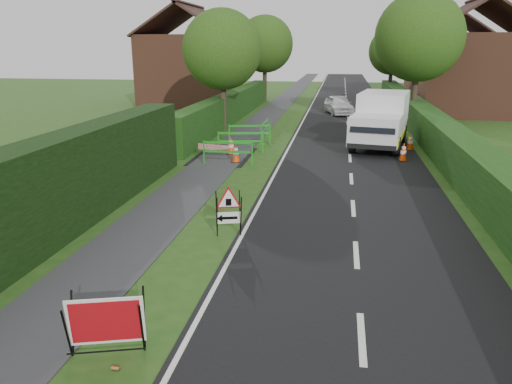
{
  "coord_description": "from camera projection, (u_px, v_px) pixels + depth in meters",
  "views": [
    {
      "loc": [
        1.96,
        -9.94,
        4.67
      ],
      "look_at": [
        -0.22,
        3.15,
        0.78
      ],
      "focal_mm": 35.0,
      "sensor_mm": 36.0,
      "label": 1
    }
  ],
  "objects": [
    {
      "name": "traffic_cone_0",
      "position": [
        403.0,
        152.0,
        20.97
      ],
      "size": [
        0.38,
        0.38,
        0.79
      ],
      "color": "black",
      "rests_on": "ground"
    },
    {
      "name": "red_rect_sign",
      "position": [
        106.0,
        322.0,
        7.7
      ],
      "size": [
        1.3,
        1.0,
        0.98
      ],
      "rotation": [
        0.0,
        0.0,
        0.3
      ],
      "color": "black",
      "rests_on": "ground"
    },
    {
      "name": "hatchback_car",
      "position": [
        339.0,
        105.0,
        35.46
      ],
      "size": [
        2.45,
        4.17,
        1.33
      ],
      "primitive_type": "imported",
      "rotation": [
        0.0,
        0.0,
        0.24
      ],
      "color": "silver",
      "rests_on": "ground"
    },
    {
      "name": "hedge_east",
      "position": [
        429.0,
        142.0,
        25.15
      ],
      "size": [
        1.2,
        50.0,
        1.5
      ],
      "primitive_type": "cube",
      "color": "#14380F",
      "rests_on": "ground"
    },
    {
      "name": "works_van",
      "position": [
        381.0,
        119.0,
        23.78
      ],
      "size": [
        3.15,
        5.84,
        2.53
      ],
      "rotation": [
        0.0,
        0.0,
        -0.19
      ],
      "color": "silver",
      "rests_on": "ground"
    },
    {
      "name": "road_surface",
      "position": [
        346.0,
        101.0,
        43.76
      ],
      "size": [
        6.0,
        90.0,
        0.02
      ],
      "primitive_type": "cube",
      "color": "black",
      "rests_on": "ground"
    },
    {
      "name": "traffic_cone_4",
      "position": [
        231.0,
        146.0,
        22.26
      ],
      "size": [
        0.38,
        0.38,
        0.79
      ],
      "color": "black",
      "rests_on": "ground"
    },
    {
      "name": "tree_fe",
      "position": [
        392.0,
        51.0,
        44.8
      ],
      "size": [
        4.2,
        4.2,
        6.33
      ],
      "color": "#2D2116",
      "rests_on": "ground"
    },
    {
      "name": "hedge_west_far",
      "position": [
        232.0,
        120.0,
        32.64
      ],
      "size": [
        1.0,
        24.0,
        1.8
      ],
      "primitive_type": "cube",
      "color": "#14380F",
      "rests_on": "ground"
    },
    {
      "name": "house_east_a",
      "position": [
        472.0,
        72.0,
        34.98
      ],
      "size": [
        7.5,
        7.4,
        7.88
      ],
      "color": "brown",
      "rests_on": "ground"
    },
    {
      "name": "traffic_cone_1",
      "position": [
        410.0,
        142.0,
        23.15
      ],
      "size": [
        0.38,
        0.38,
        0.79
      ],
      "color": "black",
      "rests_on": "ground"
    },
    {
      "name": "house_west",
      "position": [
        191.0,
        69.0,
        40.19
      ],
      "size": [
        7.5,
        7.4,
        7.88
      ],
      "color": "brown",
      "rests_on": "ground"
    },
    {
      "name": "footpath",
      "position": [
        284.0,
        100.0,
        44.63
      ],
      "size": [
        2.0,
        90.0,
        0.02
      ],
      "primitive_type": "cube",
      "color": "#2D2D30",
      "rests_on": "ground"
    },
    {
      "name": "litter_can",
      "position": [
        116.0,
        370.0,
        7.47
      ],
      "size": [
        0.12,
        0.07,
        0.07
      ],
      "primitive_type": "cylinder",
      "rotation": [
        0.0,
        1.57,
        0.0
      ],
      "color": "#BF7F4C",
      "rests_on": "ground"
    },
    {
      "name": "tree_nw",
      "position": [
        222.0,
        50.0,
        27.53
      ],
      "size": [
        4.4,
        4.4,
        6.7
      ],
      "color": "#2D2116",
      "rests_on": "ground"
    },
    {
      "name": "traffic_cone_3",
      "position": [
        236.0,
        153.0,
        20.72
      ],
      "size": [
        0.38,
        0.38,
        0.79
      ],
      "color": "black",
      "rests_on": "ground"
    },
    {
      "name": "tree_ne",
      "position": [
        419.0,
        37.0,
        29.39
      ],
      "size": [
        5.2,
        5.2,
        7.79
      ],
      "color": "#2D2116",
      "rests_on": "ground"
    },
    {
      "name": "house_east_b",
      "position": [
        447.0,
        65.0,
        48.07
      ],
      "size": [
        7.5,
        7.4,
        7.88
      ],
      "color": "brown",
      "rests_on": "ground"
    },
    {
      "name": "ped_barrier_0",
      "position": [
        228.0,
        150.0,
        20.19
      ],
      "size": [
        2.07,
        0.4,
        1.0
      ],
      "rotation": [
        0.0,
        0.0,
        0.02
      ],
      "color": "#1A8E19",
      "rests_on": "ground"
    },
    {
      "name": "ped_barrier_3",
      "position": [
        265.0,
        129.0,
        25.4
      ],
      "size": [
        0.38,
        2.07,
        1.0
      ],
      "rotation": [
        0.0,
        0.0,
        1.55
      ],
      "color": "#1A8E19",
      "rests_on": "ground"
    },
    {
      "name": "ped_barrier_1",
      "position": [
        241.0,
        139.0,
        22.46
      ],
      "size": [
        2.09,
        0.71,
        1.0
      ],
      "rotation": [
        0.0,
        0.0,
        0.18
      ],
      "color": "#1A8E19",
      "rests_on": "ground"
    },
    {
      "name": "tree_fw",
      "position": [
        265.0,
        44.0,
        42.58
      ],
      "size": [
        4.8,
        4.8,
        7.24
      ],
      "color": "#2D2116",
      "rests_on": "ground"
    },
    {
      "name": "ground",
      "position": [
        242.0,
        266.0,
        11.03
      ],
      "size": [
        120.0,
        120.0,
        0.0
      ],
      "primitive_type": "plane",
      "color": "#214A15",
      "rests_on": "ground"
    },
    {
      "name": "ped_barrier_2",
      "position": [
        250.0,
        132.0,
        24.47
      ],
      "size": [
        2.08,
        0.82,
        1.0
      ],
      "rotation": [
        0.0,
        0.0,
        0.23
      ],
      "color": "#1A8E19",
      "rests_on": "ground"
    },
    {
      "name": "hedge_west_near",
      "position": [
        36.0,
        251.0,
        11.82
      ],
      "size": [
        1.1,
        18.0,
        2.5
      ],
      "primitive_type": "cube",
      "color": "black",
      "rests_on": "ground"
    },
    {
      "name": "traffic_cone_2",
      "position": [
        398.0,
        136.0,
        24.7
      ],
      "size": [
        0.38,
        0.38,
        0.79
      ],
      "color": "black",
      "rests_on": "ground"
    },
    {
      "name": "triangle_sign",
      "position": [
        227.0,
        208.0,
        12.52
      ],
      "size": [
        0.94,
        0.94,
        1.11
      ],
      "rotation": [
        0.0,
        0.0,
        0.29
      ],
      "color": "black",
      "rests_on": "ground"
    },
    {
      "name": "redwhite_plank",
      "position": [
        214.0,
        158.0,
        21.73
      ],
      "size": [
        1.47,
        0.4,
        0.25
      ],
      "primitive_type": "cube",
      "rotation": [
        0.0,
        0.0,
        -0.24
      ],
      "color": "red",
      "rests_on": "ground"
    }
  ]
}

